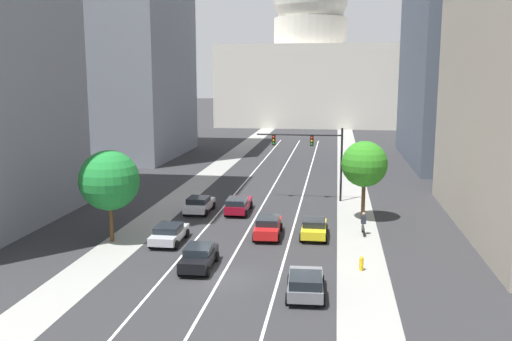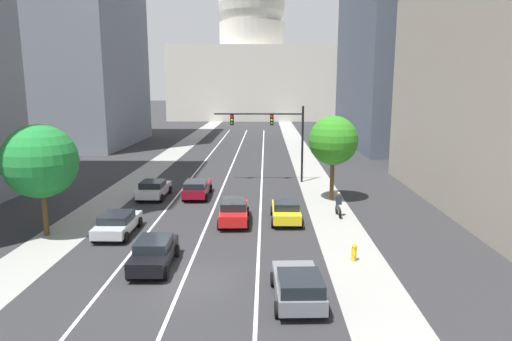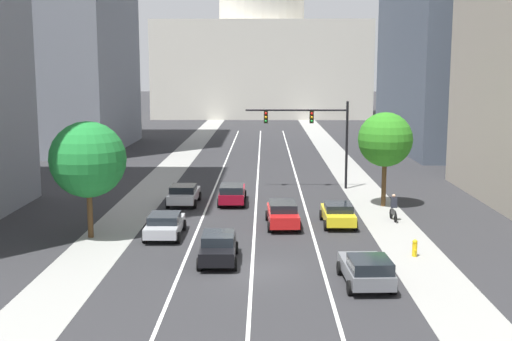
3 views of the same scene
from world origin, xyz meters
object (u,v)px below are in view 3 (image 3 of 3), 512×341
object	(u,v)px
car_white	(184,194)
capitol_building	(262,43)
car_red	(283,213)
traffic_signal_mast	(315,128)
fire_hydrant	(415,248)
car_crimson	(232,193)
car_yellow	(338,214)
car_black	(218,247)
street_tree_near_left	(88,160)
car_silver	(165,224)
cyclist	(394,208)
street_tree_far_right	(385,140)
car_gray	(367,269)

from	to	relation	value
car_white	capitol_building	bearing A→B (deg)	-2.35
car_red	traffic_signal_mast	distance (m)	13.62
fire_hydrant	capitol_building	bearing A→B (deg)	94.77
capitol_building	car_red	xyz separation A→B (m)	(1.71, -93.33, -13.67)
car_crimson	car_yellow	xyz separation A→B (m)	(6.84, -6.37, -0.05)
car_black	street_tree_near_left	bearing A→B (deg)	57.51
car_white	street_tree_near_left	bearing A→B (deg)	156.42
capitol_building	traffic_signal_mast	distance (m)	81.37
car_crimson	car_silver	world-z (taller)	car_crimson
traffic_signal_mast	cyclist	xyz separation A→B (m)	(4.16, -11.13, -4.07)
car_red	fire_hydrant	distance (m)	9.24
cyclist	street_tree_far_right	xyz separation A→B (m)	(0.16, 4.43, 3.84)
capitol_building	cyclist	distance (m)	93.23
car_white	car_black	distance (m)	14.27
car_white	cyclist	world-z (taller)	cyclist
capitol_building	car_black	size ratio (longest dim) A/B	9.79
capitol_building	car_silver	size ratio (longest dim) A/B	9.60
car_white	car_yellow	world-z (taller)	car_white
capitol_building	street_tree_far_right	size ratio (longest dim) A/B	6.27
car_white	car_yellow	xyz separation A→B (m)	(10.26, -6.10, -0.02)
car_red	street_tree_far_right	distance (m)	10.15
car_red	car_yellow	bearing A→B (deg)	-87.65
capitol_building	car_black	world-z (taller)	capitol_building
traffic_signal_mast	street_tree_near_left	size ratio (longest dim) A/B	1.22
traffic_signal_mast	car_black	bearing A→B (deg)	-107.47
car_crimson	car_yellow	bearing A→B (deg)	-133.56
traffic_signal_mast	fire_hydrant	bearing A→B (deg)	-79.02
car_yellow	cyclist	xyz separation A→B (m)	(3.65, 1.25, 0.12)
car_crimson	car_black	bearing A→B (deg)	179.40
car_gray	car_red	world-z (taller)	car_red
car_white	cyclist	size ratio (longest dim) A/B	2.44
traffic_signal_mast	fire_hydrant	xyz separation A→B (m)	(3.70, -19.10, -4.46)
cyclist	capitol_building	bearing A→B (deg)	1.65
car_white	car_gray	distance (m)	20.22
car_gray	street_tree_near_left	size ratio (longest dim) A/B	0.63
car_gray	street_tree_near_left	xyz separation A→B (m)	(-14.49, 8.21, 3.75)
car_crimson	car_gray	bearing A→B (deg)	-159.43
car_white	street_tree_near_left	size ratio (longest dim) A/B	0.63
capitol_building	car_red	size ratio (longest dim) A/B	9.05
car_crimson	car_yellow	distance (m)	9.35
car_yellow	cyclist	world-z (taller)	cyclist
cyclist	street_tree_near_left	xyz separation A→B (m)	(-18.14, -4.36, 3.65)
car_white	car_red	distance (m)	9.35
car_crimson	cyclist	size ratio (longest dim) A/B	2.73
car_black	car_red	xyz separation A→B (m)	(3.42, 7.48, 0.03)
car_gray	traffic_signal_mast	world-z (taller)	traffic_signal_mast
cyclist	car_yellow	bearing A→B (deg)	105.03
car_white	car_yellow	size ratio (longest dim) A/B	1.02
car_gray	fire_hydrant	size ratio (longest dim) A/B	4.59
car_white	car_silver	distance (m)	8.95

